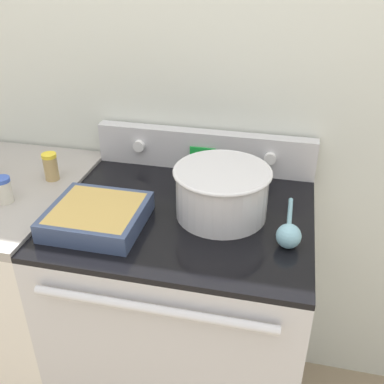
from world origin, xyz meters
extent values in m
cube|color=silver|center=(0.00, 0.68, 1.25)|extent=(8.00, 0.05, 2.50)
cube|color=#BCBCC1|center=(0.00, 0.32, 0.46)|extent=(0.77, 0.65, 0.92)
cube|color=black|center=(0.00, 0.32, 0.93)|extent=(0.77, 0.65, 0.02)
cylinder|color=silver|center=(0.00, -0.02, 0.86)|extent=(0.63, 0.02, 0.02)
cube|color=#BCBCC1|center=(0.00, 0.62, 1.01)|extent=(0.77, 0.05, 0.14)
cylinder|color=white|center=(-0.23, 0.59, 1.02)|extent=(0.04, 0.02, 0.04)
cylinder|color=white|center=(0.23, 0.59, 1.02)|extent=(0.04, 0.02, 0.04)
cube|color=green|center=(0.00, 0.59, 1.02)|extent=(0.09, 0.01, 0.03)
cube|color=silver|center=(-0.65, 0.32, 0.46)|extent=(0.53, 0.65, 0.92)
cylinder|color=silver|center=(0.11, 0.33, 1.02)|extent=(0.27, 0.27, 0.15)
torus|color=silver|center=(0.11, 0.33, 1.09)|extent=(0.29, 0.29, 0.01)
cylinder|color=beige|center=(0.11, 0.33, 1.07)|extent=(0.25, 0.25, 0.02)
cube|color=#38476B|center=(-0.23, 0.20, 0.97)|extent=(0.27, 0.25, 0.06)
cube|color=tan|center=(-0.23, 0.20, 0.98)|extent=(0.23, 0.22, 0.03)
cylinder|color=#7AB2C6|center=(0.31, 0.33, 0.95)|extent=(0.01, 0.24, 0.01)
sphere|color=#7AB2C6|center=(0.31, 0.21, 0.97)|extent=(0.07, 0.07, 0.07)
cylinder|color=tan|center=(-0.48, 0.40, 0.99)|extent=(0.05, 0.05, 0.08)
cylinder|color=yellow|center=(-0.48, 0.40, 1.04)|extent=(0.05, 0.05, 0.01)
cylinder|color=beige|center=(-0.55, 0.23, 0.99)|extent=(0.05, 0.05, 0.07)
cylinder|color=#3856B7|center=(-0.55, 0.23, 1.03)|extent=(0.05, 0.05, 0.01)
camera|label=1|loc=(0.28, -0.80, 1.67)|focal=42.00mm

